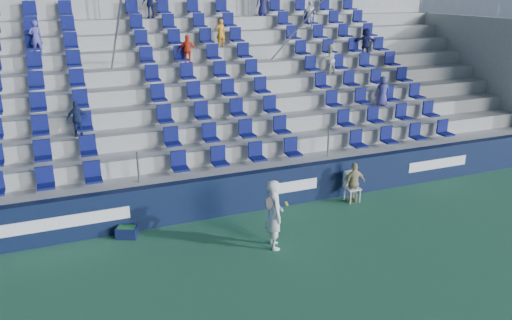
{
  "coord_description": "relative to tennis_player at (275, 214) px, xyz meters",
  "views": [
    {
      "loc": [
        -4.76,
        -9.65,
        6.38
      ],
      "look_at": [
        0.2,
        2.8,
        1.7
      ],
      "focal_mm": 35.0,
      "sensor_mm": 36.0,
      "label": 1
    }
  ],
  "objects": [
    {
      "name": "ground",
      "position": [
        0.09,
        -0.82,
        -0.92
      ],
      "size": [
        70.0,
        70.0,
        0.0
      ],
      "primitive_type": "plane",
      "color": "#2C6845",
      "rests_on": "ground"
    },
    {
      "name": "sponsor_wall",
      "position": [
        0.09,
        2.33,
        -0.32
      ],
      "size": [
        24.0,
        0.32,
        1.2
      ],
      "color": "#0E1733",
      "rests_on": "ground"
    },
    {
      "name": "grandstand",
      "position": [
        0.09,
        7.43,
        1.21
      ],
      "size": [
        24.0,
        8.17,
        6.63
      ],
      "color": "#A8A9A3",
      "rests_on": "ground"
    },
    {
      "name": "tennis_player",
      "position": [
        0.0,
        0.0,
        0.0
      ],
      "size": [
        0.69,
        0.74,
        1.84
      ],
      "color": "silver",
      "rests_on": "ground"
    },
    {
      "name": "line_judge_chair",
      "position": [
        3.42,
        1.83,
        -0.37
      ],
      "size": [
        0.45,
        0.46,
        0.97
      ],
      "color": "white",
      "rests_on": "ground"
    },
    {
      "name": "line_judge",
      "position": [
        3.42,
        1.68,
        -0.28
      ],
      "size": [
        0.78,
        0.37,
        1.3
      ],
      "primitive_type": "imported",
      "rotation": [
        0.0,
        0.0,
        3.08
      ],
      "color": "tan",
      "rests_on": "ground"
    },
    {
      "name": "ball_bin",
      "position": [
        -3.46,
        1.93,
        -0.76
      ],
      "size": [
        0.65,
        0.55,
        0.31
      ],
      "color": "#10183D",
      "rests_on": "ground"
    }
  ]
}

